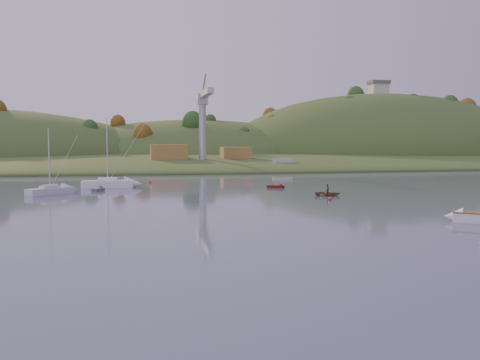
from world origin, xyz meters
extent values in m
plane|color=#323D52|center=(0.00, 0.00, 0.00)|extent=(500.00, 500.00, 0.00)
cube|color=#304A1D|center=(0.00, 230.00, 0.00)|extent=(620.00, 220.00, 1.50)
ellipsoid|color=#304A1D|center=(0.00, 165.00, 0.00)|extent=(640.00, 150.00, 7.00)
ellipsoid|color=#304A1D|center=(10.00, 210.00, 0.00)|extent=(140.00, 120.00, 36.00)
ellipsoid|color=#304A1D|center=(95.00, 195.00, 0.00)|extent=(150.00, 130.00, 60.00)
cube|color=beige|center=(95.00, 195.00, 32.50)|extent=(8.00, 6.00, 5.00)
cube|color=#595960|center=(95.00, 195.00, 35.70)|extent=(9.00, 7.00, 1.50)
cube|color=slate|center=(5.00, 122.00, 1.20)|extent=(42.00, 16.00, 2.40)
cube|color=#AA7C38|center=(-8.00, 123.00, 4.80)|extent=(11.00, 8.00, 4.80)
cube|color=#AA7C38|center=(13.00, 124.00, 4.40)|extent=(9.00, 7.00, 4.00)
cylinder|color=#B7B7BC|center=(2.00, 120.00, 11.40)|extent=(2.20, 2.20, 18.00)
cube|color=#B7B7BC|center=(2.00, 120.00, 20.90)|extent=(3.20, 3.20, 3.20)
cube|color=#B7B7BC|center=(2.00, 111.00, 21.90)|extent=(1.80, 18.00, 1.60)
cube|color=#B7B7BC|center=(2.00, 125.00, 21.90)|extent=(1.80, 10.00, 1.60)
cone|color=white|center=(14.47, 9.41, 0.49)|extent=(2.69, 2.70, 1.96)
cube|color=silver|center=(-31.50, 46.96, 0.51)|extent=(7.03, 6.68, 1.03)
cube|color=silver|center=(-31.50, 46.96, 1.08)|extent=(3.20, 3.13, 0.65)
cylinder|color=silver|center=(-31.50, 46.96, 5.69)|extent=(0.18, 0.18, 9.33)
cylinder|color=silver|center=(-31.50, 46.96, 1.33)|extent=(2.29, 2.10, 0.12)
cylinder|color=silver|center=(-31.50, 46.96, 1.43)|extent=(2.18, 2.02, 0.36)
cube|color=white|center=(-23.15, 57.90, 0.62)|extent=(9.21, 3.26, 1.25)
cube|color=white|center=(-23.15, 57.90, 1.30)|extent=(3.52, 2.24, 0.79)
cylinder|color=silver|center=(-23.15, 57.90, 6.91)|extent=(0.18, 0.18, 11.33)
cylinder|color=silver|center=(-23.15, 57.90, 1.55)|extent=(3.63, 0.34, 0.12)
cylinder|color=white|center=(-23.15, 57.90, 1.65)|extent=(3.19, 0.55, 0.36)
imported|color=olive|center=(10.63, 36.31, 0.40)|extent=(4.38, 3.54, 0.80)
imported|color=black|center=(10.63, 36.31, 0.79)|extent=(0.49, 0.64, 1.58)
cube|color=#52150B|center=(6.33, 51.32, 0.24)|extent=(3.03, 2.41, 0.47)
cone|color=#52150B|center=(7.56, 50.61, 0.24)|extent=(1.43, 1.48, 1.14)
cube|color=slate|center=(-24.45, 51.40, 0.23)|extent=(2.21, 2.75, 0.45)
cone|color=slate|center=(-23.83, 52.50, 0.23)|extent=(1.40, 1.32, 1.11)
cube|color=slate|center=(23.70, 108.00, 0.82)|extent=(12.91, 5.22, 1.63)
cube|color=#B7B7BC|center=(23.70, 108.00, 2.17)|extent=(5.58, 3.01, 2.17)
sphere|color=#FF380D|center=(8.73, 30.33, 0.25)|extent=(0.50, 0.50, 0.50)
sphere|color=#FF380D|center=(-34.85, 51.62, 0.25)|extent=(0.50, 0.50, 0.50)
sphere|color=#FF380D|center=(-15.33, 66.74, 0.25)|extent=(0.50, 0.50, 0.50)
camera|label=1|loc=(-18.44, -40.93, 8.49)|focal=40.00mm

